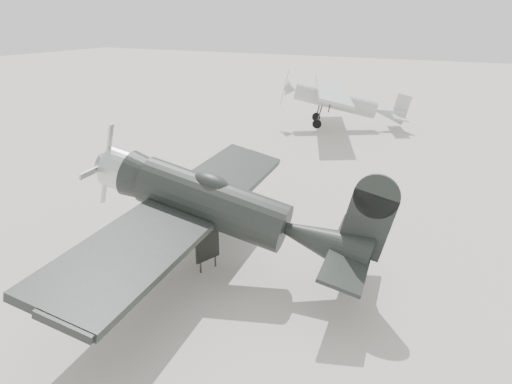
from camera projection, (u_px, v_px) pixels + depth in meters
ground at (204, 238)px, 18.93m from camera, size 160.00×160.00×0.00m
lowwing_monoplane at (226, 209)px, 15.64m from camera, size 9.57×13.34×4.28m
highwing_monoplane at (341, 98)px, 35.95m from camera, size 9.26×12.52×3.61m
sign_board at (207, 247)px, 16.35m from camera, size 0.35×0.93×1.38m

